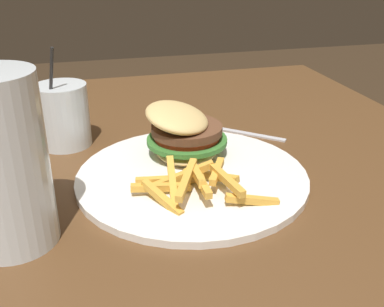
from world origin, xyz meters
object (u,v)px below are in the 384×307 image
Objects in this scene: meal_plate_near at (188,157)px; juice_glass at (63,117)px; spoon at (208,124)px; beer_glass at (3,169)px.

juice_glass is (0.15, 0.17, 0.02)m from meal_plate_near.
juice_glass is at bearing 43.93° from spoon.
beer_glass is at bearing 82.69° from spoon.
juice_glass is 0.25m from spoon.
juice_glass is at bearing -12.26° from beer_glass.
meal_plate_near is at bearing 105.20° from spoon.
meal_plate_near is 1.68× the size of beer_glass.
meal_plate_near is 0.18m from spoon.
meal_plate_near is 1.94× the size of juice_glass.
beer_glass is 1.25× the size of spoon.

